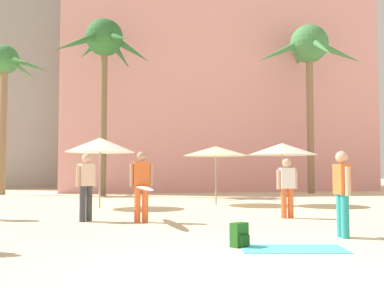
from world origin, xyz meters
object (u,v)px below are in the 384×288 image
(person_mid_right, at_px, (342,190))
(cafe_umbrella_1, at_px, (100,145))
(cafe_umbrella_4, at_px, (282,149))
(beach_towel, at_px, (293,249))
(person_far_right, at_px, (142,185))
(cafe_umbrella_0, at_px, (216,151))
(person_mid_left, at_px, (86,184))
(backpack, at_px, (240,235))
(palm_tree_center, at_px, (5,73))
(palm_tree_left, at_px, (309,52))
(palm_tree_far_left, at_px, (104,46))
(person_near_right, at_px, (287,185))

(person_mid_right, bearing_deg, cafe_umbrella_1, -55.41)
(cafe_umbrella_4, bearing_deg, beach_towel, -111.19)
(person_far_right, bearing_deg, cafe_umbrella_0, 145.63)
(cafe_umbrella_1, xyz_separation_m, person_mid_right, (4.78, -8.27, -1.30))
(person_mid_right, bearing_deg, person_mid_left, -32.81)
(backpack, relative_size, person_far_right, 0.15)
(person_mid_left, bearing_deg, palm_tree_center, 163.15)
(cafe_umbrella_0, distance_m, backpack, 10.02)
(palm_tree_left, xyz_separation_m, palm_tree_center, (-17.42, 1.77, -1.60))
(beach_towel, bearing_deg, palm_tree_center, 113.86)
(palm_tree_center, bearing_deg, person_far_right, -66.92)
(palm_tree_center, xyz_separation_m, cafe_umbrella_0, (9.77, -9.45, -4.68))
(palm_tree_far_left, relative_size, cafe_umbrella_1, 3.77)
(person_mid_right, relative_size, person_mid_left, 0.97)
(palm_tree_center, bearing_deg, cafe_umbrella_0, -44.05)
(person_far_right, bearing_deg, palm_tree_far_left, -179.29)
(palm_tree_far_left, xyz_separation_m, palm_tree_center, (-5.44, 2.31, -1.18))
(person_mid_right, distance_m, person_near_right, 3.73)
(beach_towel, bearing_deg, person_near_right, 68.32)
(person_far_right, height_order, person_near_right, person_far_right)
(cafe_umbrella_1, bearing_deg, palm_tree_center, 117.80)
(person_far_right, bearing_deg, palm_tree_center, -160.65)
(person_mid_right, relative_size, person_near_right, 1.03)
(cafe_umbrella_1, bearing_deg, person_mid_left, -94.12)
(beach_towel, distance_m, person_mid_left, 6.19)
(cafe_umbrella_0, bearing_deg, beach_towel, -96.58)
(cafe_umbrella_4, relative_size, person_near_right, 1.59)
(cafe_umbrella_1, height_order, person_near_right, cafe_umbrella_1)
(palm_tree_far_left, xyz_separation_m, cafe_umbrella_1, (-0.09, -7.83, -5.71))
(palm_tree_center, bearing_deg, backpack, -67.80)
(palm_tree_far_left, relative_size, person_far_right, 3.45)
(cafe_umbrella_4, height_order, person_far_right, cafe_umbrella_4)
(palm_tree_far_left, xyz_separation_m, cafe_umbrella_4, (6.73, -7.99, -5.80))
(person_far_right, xyz_separation_m, person_mid_left, (-1.40, 0.57, 0.01))
(palm_tree_left, bearing_deg, cafe_umbrella_4, -121.63)
(cafe_umbrella_4, xyz_separation_m, person_mid_right, (-2.05, -8.11, -1.20))
(palm_tree_center, xyz_separation_m, person_far_right, (6.43, -15.09, -5.80))
(beach_towel, height_order, person_mid_left, person_mid_left)
(backpack, height_order, person_near_right, person_near_right)
(palm_tree_center, relative_size, backpack, 19.84)
(backpack, bearing_deg, palm_tree_center, 170.66)
(cafe_umbrella_0, bearing_deg, cafe_umbrella_4, -19.52)
(cafe_umbrella_1, bearing_deg, cafe_umbrella_4, -1.36)
(beach_towel, xyz_separation_m, person_far_right, (-2.18, 4.39, 0.95))
(cafe_umbrella_1, relative_size, person_near_right, 1.50)
(person_mid_right, height_order, person_mid_left, person_mid_left)
(beach_towel, bearing_deg, palm_tree_left, 63.54)
(palm_tree_left, distance_m, cafe_umbrella_0, 12.53)
(cafe_umbrella_4, bearing_deg, palm_tree_left, 58.37)
(palm_tree_center, bearing_deg, beach_towel, -66.14)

